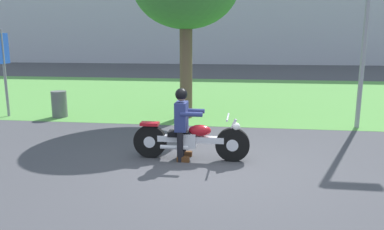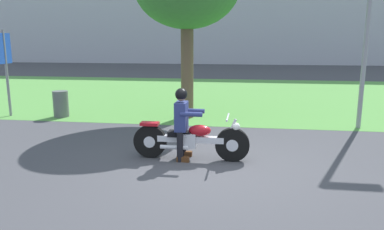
{
  "view_description": "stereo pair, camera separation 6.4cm",
  "coord_description": "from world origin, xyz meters",
  "px_view_note": "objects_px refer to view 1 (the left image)",
  "views": [
    {
      "loc": [
        0.48,
        -6.51,
        2.34
      ],
      "look_at": [
        -0.47,
        0.65,
        0.85
      ],
      "focal_mm": 34.78,
      "sensor_mm": 36.0,
      "label": 1
    },
    {
      "loc": [
        0.55,
        -6.51,
        2.34
      ],
      "look_at": [
        -0.47,
        0.65,
        0.85
      ],
      "focal_mm": 34.78,
      "sensor_mm": 36.0,
      "label": 2
    }
  ],
  "objects_px": {
    "rider_lead": "(182,118)",
    "sign_banner": "(3,60)",
    "streetlight_pole": "(373,3)",
    "trash_can": "(59,104)",
    "motorcycle_lead": "(191,140)"
  },
  "relations": [
    {
      "from": "motorcycle_lead",
      "to": "rider_lead",
      "type": "height_order",
      "value": "rider_lead"
    },
    {
      "from": "rider_lead",
      "to": "streetlight_pole",
      "type": "height_order",
      "value": "streetlight_pole"
    },
    {
      "from": "rider_lead",
      "to": "sign_banner",
      "type": "distance_m",
      "value": 6.89
    },
    {
      "from": "motorcycle_lead",
      "to": "trash_can",
      "type": "distance_m",
      "value": 5.67
    },
    {
      "from": "motorcycle_lead",
      "to": "sign_banner",
      "type": "distance_m",
      "value": 7.11
    },
    {
      "from": "rider_lead",
      "to": "sign_banner",
      "type": "relative_size",
      "value": 0.54
    },
    {
      "from": "motorcycle_lead",
      "to": "trash_can",
      "type": "bearing_deg",
      "value": 142.96
    },
    {
      "from": "rider_lead",
      "to": "trash_can",
      "type": "distance_m",
      "value": 5.55
    },
    {
      "from": "motorcycle_lead",
      "to": "sign_banner",
      "type": "height_order",
      "value": "sign_banner"
    },
    {
      "from": "trash_can",
      "to": "sign_banner",
      "type": "relative_size",
      "value": 0.3
    },
    {
      "from": "rider_lead",
      "to": "trash_can",
      "type": "bearing_deg",
      "value": 141.92
    },
    {
      "from": "streetlight_pole",
      "to": "trash_can",
      "type": "height_order",
      "value": "streetlight_pole"
    },
    {
      "from": "rider_lead",
      "to": "trash_can",
      "type": "relative_size",
      "value": 1.78
    },
    {
      "from": "motorcycle_lead",
      "to": "rider_lead",
      "type": "distance_m",
      "value": 0.46
    },
    {
      "from": "streetlight_pole",
      "to": "trash_can",
      "type": "relative_size",
      "value": 6.38
    }
  ]
}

